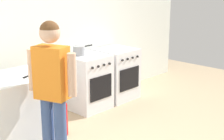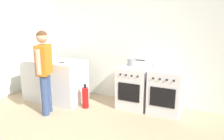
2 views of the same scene
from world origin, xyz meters
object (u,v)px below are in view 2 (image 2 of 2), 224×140
Objects in this scene: oven_left at (134,87)px; pot at (132,62)px; oven_right at (166,91)px; knife_carving at (66,63)px; knife_chef at (43,57)px; fire_extinguisher at (85,98)px; larder_cabinet at (36,50)px; person at (44,66)px.

pot reaches higher than oven_left.
oven_right is 0.89m from pot.
knife_carving is 0.93m from knife_chef.
oven_right is 2.37× the size of pot.
fire_extinguisher is (-1.52, -0.48, -0.21)m from oven_right.
person is at bearing -41.76° from larder_cabinet.
fire_extinguisher is at bearing 0.24° from knife_carving.
pot is at bearing -0.49° from larder_cabinet.
oven_left is 0.54× the size of person.
person is (-0.10, -0.54, 0.03)m from knife_carving.
fire_extinguisher is (-0.79, -0.56, -0.71)m from pot.
pot is 0.72× the size of fire_extinguisher.
knife_carving is at bearing 78.97° from person.
person is 3.16× the size of fire_extinguisher.
person is at bearing -153.62° from oven_right.
oven_left is 1.80m from person.
larder_cabinet is (-2.65, 0.10, 0.57)m from oven_left.
person is at bearing -140.25° from pot.
oven_left is at bearing 35.96° from person.
larder_cabinet is at bearing 177.79° from oven_left.
pot is at bearing 39.75° from person.
knife_chef is 0.20× the size of person.
knife_carving reaches higher than fire_extinguisher.
knife_chef is at bearing -31.12° from larder_cabinet.
knife_carving is at bearing -18.53° from knife_chef.
knife_chef is 1.14m from person.
larder_cabinet reaches higher than fire_extinguisher.
oven_left is at bearing 4.86° from knife_chef.
oven_left is 1.01m from fire_extinguisher.
oven_right is 0.42× the size of larder_cabinet.
knife_chef is 0.16× the size of larder_cabinet.
knife_carving is at bearing -179.76° from fire_extinguisher.
oven_right is 2.06m from knife_carving.
knife_carving is 0.81m from fire_extinguisher.
knife_chef is (-2.17, -0.18, 0.48)m from oven_left.
person is 1.68m from larder_cabinet.
larder_cabinet reaches higher than oven_right.
person is at bearing -144.04° from oven_left.
pot is 1.34m from knife_carving.
pot is 2.11m from knife_chef.
larder_cabinet reaches higher than person.
oven_left is 2.73× the size of knife_chef.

